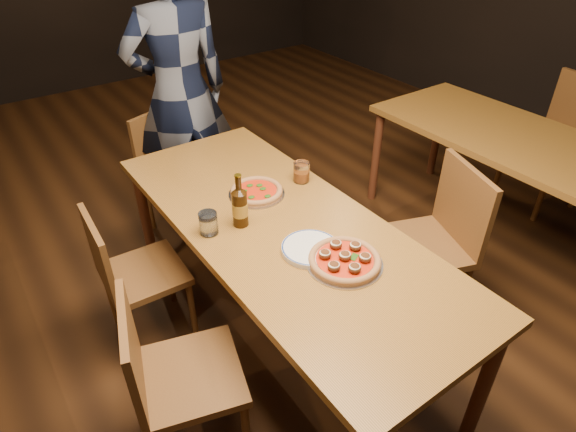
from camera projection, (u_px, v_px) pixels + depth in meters
ground at (283, 335)px, 2.61m from camera, size 9.00×9.00×0.00m
table_main at (282, 236)px, 2.23m from camera, size 0.80×2.00×0.75m
table_right at (532, 154)px, 2.90m from camera, size 0.80×2.00×0.75m
chair_main_nw at (190, 375)px, 1.89m from camera, size 0.50×0.50×0.86m
chair_main_sw at (144, 272)px, 2.42m from camera, size 0.40×0.40×0.82m
chair_main_e at (420, 245)px, 2.50m from camera, size 0.56×0.56×0.94m
chair_end at (181, 172)px, 3.22m from camera, size 0.51×0.51×0.85m
chair_nbr_right at (550, 143)px, 3.44m from camera, size 0.53×0.53×0.98m
pizza_meatball at (345, 260)px, 1.94m from camera, size 0.31×0.31×0.06m
pizza_margherita at (257, 191)px, 2.38m from camera, size 0.28×0.28×0.04m
plate_stack at (310, 249)px, 2.01m from camera, size 0.24×0.24×0.02m
beer_bottle at (240, 208)px, 2.13m from camera, size 0.07×0.07×0.25m
water_glass at (208, 223)px, 2.10m from camera, size 0.08×0.08×0.10m
amber_glass at (301, 172)px, 2.47m from camera, size 0.08×0.08×0.10m
diner at (180, 93)px, 3.06m from camera, size 0.71×0.50×1.84m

